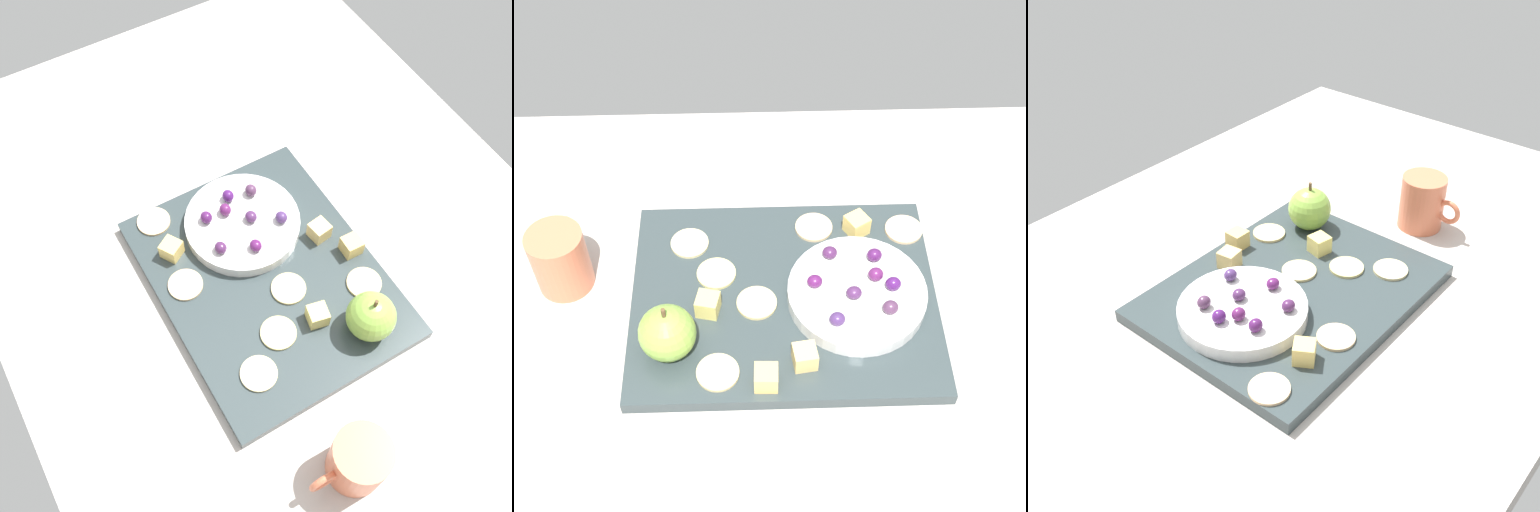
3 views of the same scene
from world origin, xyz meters
The scene contains 24 objects.
table centered at (0.00, 0.00, 2.03)cm, with size 125.64×82.18×4.06cm, color #B4ABA4.
platter centered at (3.41, 3.79, 4.97)cm, with size 37.74×29.81×1.82cm, color #303C3E.
serving_dish centered at (12.28, 2.78, 6.86)cm, with size 17.02×17.02×1.97cm, color silver.
apple_whole centered at (-10.27, -3.82, 9.22)cm, with size 6.68×6.68×6.68cm, color #83B142.
apple_stem centered at (-10.27, -3.82, 13.16)cm, with size 0.50×0.50×1.20cm, color brown.
cheese_cube_0 centered at (5.35, -6.21, 7.20)cm, with size 2.65×2.65×2.65cm, color #EEC775.
cheese_cube_1 centered at (-5.90, 1.49, 7.20)cm, with size 2.65×2.65×2.65cm, color #E8D36F.
cheese_cube_2 centered at (0.86, -8.80, 7.20)cm, with size 2.65×2.65×2.65cm, color #EDC469.
cheese_cube_3 centered at (13.43, 13.86, 7.20)cm, with size 2.65×2.65×2.65cm, color #F4CF6D.
cracker_0 centered at (19.80, 13.82, 6.08)cm, with size 4.96×4.96×0.40cm, color #E3BA8C.
cracker_1 centered at (7.85, 14.58, 6.08)cm, with size 4.96×4.96×0.40cm, color #D6B485.
cracker_2 centered at (-5.02, 7.10, 6.08)cm, with size 4.96×4.96×0.40cm, color #D3C37B.
cracker_3 centered at (-0.03, 2.36, 6.08)cm, with size 4.96×4.96×0.40cm, color #D3BC7D.
cracker_4 centered at (-8.60, 12.27, 6.08)cm, with size 4.96×4.96×0.40cm, color beige.
cracker_5 centered at (-4.64, -7.30, 6.08)cm, with size 4.96×4.96×0.40cm, color #DABF82.
grape_0 centered at (9.34, -2.10, 8.65)cm, with size 1.89×1.70×1.61cm, color #462A60.
grape_1 centered at (11.68, 1.66, 8.63)cm, with size 1.89×1.70×1.56cm, color #492552.
grape_2 centered at (16.54, 2.77, 8.74)cm, with size 1.89×1.70×1.79cm, color #45185C.
grape_3 centered at (15.75, -0.68, 8.71)cm, with size 1.89×1.70×1.74cm, color #4C2D4A.
grape_4 centered at (7.10, 3.54, 8.62)cm, with size 1.89×1.70×1.56cm, color #541A55.
grape_5 centered at (9.29, 8.00, 8.63)cm, with size 1.89×1.70×1.57cm, color #48214C.
grape_6 centered at (14.82, 7.36, 8.72)cm, with size 1.89×1.70×1.75cm, color #481951.
grape_7 centered at (14.61, 4.32, 8.71)cm, with size 1.89×1.70×1.74cm, color #581D54.
cup centered at (-24.33, 8.12, 8.46)cm, with size 7.07×10.27×8.80cm.
Camera 2 is at (-0.01, -50.57, 78.99)cm, focal length 51.48 mm.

